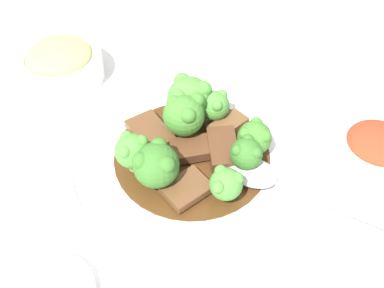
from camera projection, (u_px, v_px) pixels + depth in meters
The scene contains 18 objects.
ground_plane at pixel (192, 163), 0.55m from camera, with size 4.00×4.00×0.00m, color white.
main_plate at pixel (192, 157), 0.54m from camera, with size 0.30×0.30×0.02m.
beef_strip_0 at pixel (223, 149), 0.53m from camera, with size 0.05×0.07×0.02m.
beef_strip_1 at pixel (190, 153), 0.52m from camera, with size 0.05×0.04×0.01m.
beef_strip_2 at pixel (186, 189), 0.49m from camera, with size 0.06×0.05×0.01m.
beef_strip_3 at pixel (228, 127), 0.55m from camera, with size 0.06×0.04×0.02m.
beef_strip_4 at pixel (150, 132), 0.55m from camera, with size 0.05×0.07×0.01m.
broccoli_floret_0 at pixel (156, 164), 0.48m from camera, with size 0.05×0.05×0.05m.
broccoli_floret_1 at pixel (189, 98), 0.55m from camera, with size 0.06×0.06×0.06m.
broccoli_floret_2 at pixel (187, 114), 0.53m from camera, with size 0.05×0.05×0.06m.
broccoli_floret_3 at pixel (246, 153), 0.50m from camera, with size 0.04×0.04×0.04m.
broccoli_floret_4 at pixel (132, 151), 0.49m from camera, with size 0.04×0.04×0.05m.
broccoli_floret_5 at pixel (215, 105), 0.55m from camera, with size 0.04×0.04×0.05m.
broccoli_floret_6 at pixel (255, 137), 0.52m from camera, with size 0.04×0.04×0.04m.
broccoli_floret_7 at pixel (226, 183), 0.47m from camera, with size 0.04×0.04×0.04m.
serving_spoon at pixel (267, 178), 0.50m from camera, with size 0.16×0.17×0.01m.
side_bowl_kimchi at pixel (375, 152), 0.52m from camera, with size 0.09×0.09×0.06m.
side_bowl_appetizer at pixel (61, 63), 0.64m from camera, with size 0.12×0.12×0.05m.
Camera 1 is at (0.12, 0.33, 0.42)m, focal length 42.00 mm.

